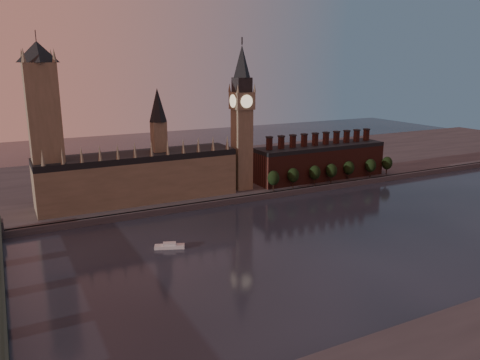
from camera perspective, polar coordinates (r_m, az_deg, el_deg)
name	(u,v)px	position (r m, az deg, el deg)	size (l,w,h in m)	color
ground	(321,246)	(252.51, 9.89, -7.91)	(900.00, 900.00, 0.00)	black
north_bank	(195,174)	(401.30, -5.54, 0.77)	(900.00, 182.00, 4.00)	#4C4C51
palace_of_westminster	(140,174)	(318.68, -12.14, 0.68)	(130.00, 30.30, 74.00)	gray
victoria_tower	(44,123)	(303.11, -22.74, 6.43)	(24.00, 24.00, 108.00)	gray
big_ben	(242,117)	(335.00, 0.23, 7.74)	(15.00, 15.00, 107.00)	gray
chimney_block	(320,161)	(378.23, 9.68, 2.28)	(110.00, 25.00, 37.00)	#4A231C
embankment_tree_0	(273,178)	(336.90, 4.10, 0.25)	(8.60, 8.60, 14.88)	black
embankment_tree_1	(293,175)	(346.66, 6.50, 0.58)	(8.60, 8.60, 14.88)	black
embankment_tree_2	(315,172)	(357.62, 9.11, 0.91)	(8.60, 8.60, 14.88)	black
embankment_tree_3	(331,171)	(366.17, 11.09, 1.13)	(8.60, 8.60, 14.88)	black
embankment_tree_4	(349,168)	(378.80, 13.13, 1.45)	(8.60, 8.60, 14.88)	black
embankment_tree_5	(371,166)	(391.97, 15.64, 1.71)	(8.60, 8.60, 14.88)	black
embankment_tree_6	(387,163)	(405.34, 17.49, 1.98)	(8.60, 8.60, 14.88)	black
river_boat	(170,246)	(248.17, -8.59, -7.96)	(15.96, 9.84, 3.09)	silver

